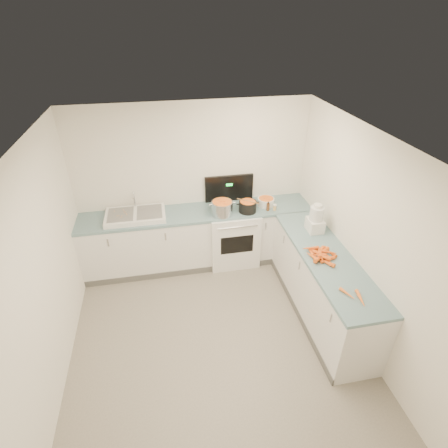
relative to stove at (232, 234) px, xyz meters
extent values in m
cube|color=white|center=(-0.55, 0.01, -0.02)|extent=(3.50, 0.60, 0.90)
cube|color=#6E929C|center=(-0.55, 0.01, 0.45)|extent=(3.50, 0.62, 0.04)
cube|color=white|center=(0.90, -1.39, -0.02)|extent=(0.60, 2.20, 0.90)
cube|color=#6E929C|center=(0.90, -1.39, 0.45)|extent=(0.62, 2.20, 0.04)
cube|color=white|center=(0.00, -0.01, -0.02)|extent=(0.76, 0.65, 0.90)
cube|color=black|center=(0.00, 0.29, 0.68)|extent=(0.76, 0.05, 0.42)
cube|color=white|center=(-1.45, 0.01, 0.50)|extent=(0.86, 0.52, 0.07)
cube|color=slate|center=(-1.65, 0.01, 0.54)|extent=(0.36, 0.42, 0.01)
cube|color=slate|center=(-1.25, 0.01, 0.54)|extent=(0.36, 0.42, 0.01)
cylinder|color=silver|center=(-1.45, 0.23, 0.66)|extent=(0.03, 0.03, 0.24)
cylinder|color=silver|center=(-0.19, -0.14, 0.56)|extent=(0.33, 0.33, 0.23)
cylinder|color=black|center=(0.20, -0.12, 0.54)|extent=(0.27, 0.27, 0.19)
cylinder|color=#AD7A47|center=(0.20, -0.12, 0.64)|extent=(0.29, 0.23, 0.01)
cylinder|color=white|center=(0.53, 0.01, 0.53)|extent=(0.29, 0.29, 0.12)
cylinder|color=#593319|center=(0.51, -0.15, 0.53)|extent=(0.05, 0.05, 0.12)
cylinder|color=#E5B266|center=(0.61, -0.17, 0.51)|extent=(0.05, 0.05, 0.08)
cube|color=white|center=(0.97, -0.81, 0.55)|extent=(0.20, 0.24, 0.18)
cylinder|color=silver|center=(0.97, -0.81, 0.74)|extent=(0.19, 0.19, 0.19)
cylinder|color=white|center=(0.97, -0.81, 0.85)|extent=(0.11, 0.11, 0.04)
cone|color=orange|center=(0.71, -1.30, 0.49)|extent=(0.05, 0.17, 0.05)
cone|color=orange|center=(0.85, -1.51, 0.49)|extent=(0.08, 0.19, 0.04)
cone|color=orange|center=(0.85, -1.45, 0.49)|extent=(0.20, 0.07, 0.05)
cone|color=orange|center=(0.84, -1.50, 0.49)|extent=(0.18, 0.07, 0.04)
cone|color=orange|center=(0.82, -1.54, 0.49)|extent=(0.15, 0.19, 0.05)
cone|color=orange|center=(0.80, -1.43, 0.49)|extent=(0.19, 0.09, 0.04)
cone|color=orange|center=(0.95, -1.37, 0.49)|extent=(0.10, 0.19, 0.05)
cone|color=orange|center=(0.83, -1.27, 0.49)|extent=(0.21, 0.08, 0.05)
cone|color=orange|center=(0.74, -1.27, 0.49)|extent=(0.14, 0.16, 0.05)
cone|color=orange|center=(0.69, -1.39, 0.49)|extent=(0.12, 0.18, 0.05)
cone|color=orange|center=(0.80, -1.51, 0.49)|extent=(0.10, 0.20, 0.04)
cone|color=orange|center=(0.72, -1.42, 0.49)|extent=(0.12, 0.18, 0.05)
cone|color=orange|center=(0.77, -1.24, 0.49)|extent=(0.17, 0.12, 0.04)
cone|color=orange|center=(0.78, -1.47, 0.53)|extent=(0.20, 0.17, 0.05)
cone|color=orange|center=(0.79, -1.40, 0.53)|extent=(0.12, 0.18, 0.05)
cone|color=orange|center=(0.81, -1.35, 0.52)|extent=(0.18, 0.17, 0.05)
cone|color=orange|center=(0.78, -1.38, 0.51)|extent=(0.18, 0.15, 0.05)
cone|color=orange|center=(0.89, -1.39, 0.53)|extent=(0.22, 0.15, 0.05)
cone|color=orange|center=(0.72, -1.26, 0.52)|extent=(0.21, 0.06, 0.05)
cone|color=orange|center=(0.78, -1.45, 0.52)|extent=(0.07, 0.19, 0.04)
cone|color=orange|center=(0.80, -1.43, 0.52)|extent=(0.12, 0.21, 0.04)
cone|color=orange|center=(0.84, -1.36, 0.52)|extent=(0.21, 0.15, 0.05)
cone|color=orange|center=(0.76, -1.47, 0.51)|extent=(0.20, 0.15, 0.05)
cone|color=orange|center=(0.90, -2.19, 0.49)|extent=(0.07, 0.18, 0.04)
cone|color=orange|center=(0.91, -2.13, 0.49)|extent=(0.06, 0.18, 0.04)
cone|color=orange|center=(0.80, -2.07, 0.49)|extent=(0.11, 0.19, 0.04)
cube|color=tan|center=(-1.56, -0.09, 0.54)|extent=(0.03, 0.03, 0.00)
cube|color=tan|center=(-1.62, 0.13, 0.54)|extent=(0.02, 0.04, 0.00)
cube|color=tan|center=(-1.75, 0.12, 0.54)|extent=(0.02, 0.04, 0.00)
cube|color=tan|center=(-1.64, -0.08, 0.54)|extent=(0.04, 0.02, 0.00)
cube|color=tan|center=(-1.60, 0.09, 0.54)|extent=(0.03, 0.02, 0.00)
cube|color=tan|center=(-1.63, -0.04, 0.54)|extent=(0.01, 0.04, 0.00)
cube|color=tan|center=(-1.60, 0.05, 0.54)|extent=(0.03, 0.03, 0.00)
cube|color=tan|center=(-1.59, 0.07, 0.54)|extent=(0.03, 0.02, 0.00)
cube|color=tan|center=(-1.57, -0.01, 0.55)|extent=(0.02, 0.05, 0.00)
cube|color=tan|center=(-1.69, -0.03, 0.55)|extent=(0.05, 0.02, 0.00)
camera|label=1|loc=(-1.02, -4.54, 3.07)|focal=28.00mm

